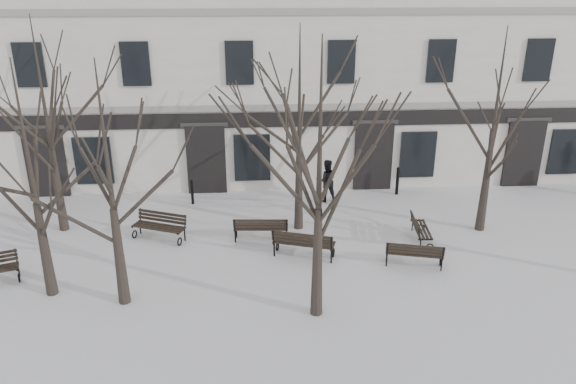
{
  "coord_description": "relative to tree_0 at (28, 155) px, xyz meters",
  "views": [
    {
      "loc": [
        -1.45,
        -14.29,
        8.87
      ],
      "look_at": [
        -0.4,
        3.0,
        1.91
      ],
      "focal_mm": 35.0,
      "sensor_mm": 36.0,
      "label": 1
    }
  ],
  "objects": [
    {
      "name": "tree_0",
      "position": [
        0.0,
        0.0,
        0.0
      ],
      "size": [
        4.76,
        4.76,
        6.8
      ],
      "color": "black",
      "rests_on": "ground"
    },
    {
      "name": "bollard_a",
      "position": [
        3.45,
        6.49,
        -3.7
      ],
      "size": [
        0.13,
        0.13,
        1.03
      ],
      "color": "black",
      "rests_on": "ground"
    },
    {
      "name": "bench_2",
      "position": [
        10.96,
        0.91,
        -3.76
      ],
      "size": [
        1.88,
        1.06,
        0.9
      ],
      "rotation": [
        0.0,
        0.0,
        2.9
      ],
      "color": "black",
      "rests_on": "ground"
    },
    {
      "name": "building",
      "position": [
        7.48,
        12.74,
        1.27
      ],
      "size": [
        40.4,
        10.2,
        11.4
      ],
      "color": "silver",
      "rests_on": "ground"
    },
    {
      "name": "tree_4",
      "position": [
        -0.98,
        4.38,
        0.45
      ],
      "size": [
        5.27,
        5.27,
        7.53
      ],
      "color": "black",
      "rests_on": "ground"
    },
    {
      "name": "tree_6",
      "position": [
        14.1,
        3.48,
        0.23
      ],
      "size": [
        5.02,
        5.02,
        7.17
      ],
      "color": "black",
      "rests_on": "ground"
    },
    {
      "name": "tree_5",
      "position": [
        7.54,
        4.01,
        0.27
      ],
      "size": [
        5.06,
        5.06,
        7.23
      ],
      "color": "black",
      "rests_on": "ground"
    },
    {
      "name": "ground",
      "position": [
        7.48,
        -0.22,
        -4.25
      ],
      "size": [
        100.0,
        100.0,
        0.0
      ],
      "primitive_type": "plane",
      "color": "silver",
      "rests_on": "ground"
    },
    {
      "name": "tree_1",
      "position": [
        2.21,
        -0.58,
        0.04
      ],
      "size": [
        4.8,
        4.8,
        6.86
      ],
      "color": "black",
      "rests_on": "ground"
    },
    {
      "name": "bench_3",
      "position": [
        2.63,
        3.41,
        -3.74
      ],
      "size": [
        1.97,
        1.32,
        0.94
      ],
      "rotation": [
        0.0,
        0.0,
        -0.38
      ],
      "color": "black",
      "rests_on": "ground"
    },
    {
      "name": "bench_4",
      "position": [
        6.15,
        3.02,
        -3.74
      ],
      "size": [
        1.91,
        0.79,
        0.94
      ],
      "rotation": [
        0.0,
        0.0,
        3.08
      ],
      "color": "black",
      "rests_on": "ground"
    },
    {
      "name": "pedestrian_b",
      "position": [
        8.85,
        6.48,
        -4.25
      ],
      "size": [
        0.9,
        0.72,
        1.76
      ],
      "primitive_type": "imported",
      "rotation": [
        0.0,
        0.0,
        3.2
      ],
      "color": "black",
      "rests_on": "ground"
    },
    {
      "name": "bench_1",
      "position": [
        7.51,
        1.72,
        -3.7
      ],
      "size": [
        2.11,
        1.29,
        1.01
      ],
      "rotation": [
        0.0,
        0.0,
        2.84
      ],
      "color": "black",
      "rests_on": "ground"
    },
    {
      "name": "bench_5",
      "position": [
        11.66,
        2.75,
        -3.81
      ],
      "size": [
        0.73,
        1.65,
        0.81
      ],
      "rotation": [
        0.0,
        0.0,
        1.48
      ],
      "color": "black",
      "rests_on": "ground"
    },
    {
      "name": "bollard_b",
      "position": [
        11.9,
        7.01,
        -3.61
      ],
      "size": [
        0.15,
        0.15,
        1.2
      ],
      "color": "black",
      "rests_on": "ground"
    },
    {
      "name": "tree_2",
      "position": [
        7.6,
        -1.47,
        0.42
      ],
      "size": [
        5.23,
        5.23,
        7.47
      ],
      "color": "black",
      "rests_on": "ground"
    }
  ]
}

